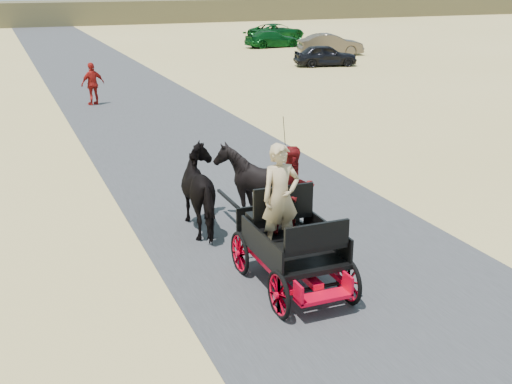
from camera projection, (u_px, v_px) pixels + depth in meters
name	position (u px, v px, depth m)	size (l,w,h in m)	color
ground	(288.00, 230.00, 13.41)	(140.00, 140.00, 0.00)	tan
road	(288.00, 230.00, 13.41)	(6.00, 140.00, 0.01)	#38383A
ridge_far	(39.00, 13.00, 67.36)	(140.00, 6.00, 2.40)	brown
carriage	(292.00, 267.00, 10.91)	(1.30, 2.40, 0.72)	black
horse_left	(206.00, 191.00, 13.19)	(0.91, 2.01, 1.70)	black
horse_right	(255.00, 185.00, 13.58)	(1.37, 1.54, 1.70)	black
driver_man	(281.00, 197.00, 10.48)	(0.66, 0.43, 1.80)	tan
passenger_woman	(294.00, 190.00, 11.18)	(0.77, 0.60, 1.58)	#660C0F
pedestrian	(93.00, 84.00, 26.05)	(1.01, 0.42, 1.73)	#9D1511
car_a	(325.00, 55.00, 37.31)	(1.46, 3.64, 1.24)	black
car_b	(331.00, 44.00, 42.39)	(1.47, 4.23, 1.39)	brown
car_c	(272.00, 39.00, 46.97)	(1.67, 4.10, 1.19)	#0C4C19
car_d	(277.00, 32.00, 52.00)	(2.21, 4.80, 1.33)	#0C4C19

